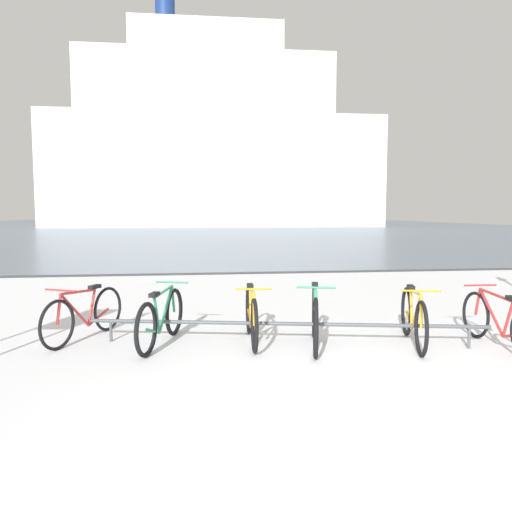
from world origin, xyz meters
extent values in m
cube|color=white|center=(0.00, -1.00, -0.04)|extent=(80.00, 22.00, 0.08)
cube|color=slate|center=(0.00, 65.00, -0.04)|extent=(80.00, 110.00, 0.08)
cube|color=#47474C|center=(0.00, 10.00, -0.02)|extent=(80.00, 0.50, 0.05)
cylinder|color=#4C5156|center=(-0.72, 2.51, 0.28)|extent=(5.09, 1.06, 0.05)
cylinder|color=#4C5156|center=(-3.00, 2.97, 0.14)|extent=(0.04, 0.04, 0.28)
cylinder|color=#4C5156|center=(1.56, 2.06, 0.14)|extent=(0.04, 0.04, 0.28)
torus|color=black|center=(-3.60, 2.64, 0.32)|extent=(0.31, 0.60, 0.64)
torus|color=black|center=(-3.15, 3.59, 0.32)|extent=(0.31, 0.60, 0.64)
cylinder|color=#B22D2D|center=(-3.45, 2.95, 0.44)|extent=(0.27, 0.52, 0.54)
cylinder|color=#B22D2D|center=(-3.30, 3.26, 0.41)|extent=(0.11, 0.19, 0.48)
cylinder|color=#B22D2D|center=(-3.42, 3.02, 0.67)|extent=(0.33, 0.64, 0.08)
cylinder|color=#B22D2D|center=(-3.24, 3.39, 0.25)|extent=(0.23, 0.43, 0.18)
cylinder|color=#B22D2D|center=(-3.58, 2.68, 0.51)|extent=(0.08, 0.12, 0.38)
cube|color=black|center=(-3.27, 3.33, 0.69)|extent=(0.16, 0.22, 0.05)
cylinder|color=#B22D2D|center=(-3.56, 2.71, 0.74)|extent=(0.43, 0.22, 0.02)
torus|color=black|center=(-2.18, 3.21, 0.33)|extent=(0.23, 0.65, 0.66)
torus|color=black|center=(-2.46, 2.21, 0.33)|extent=(0.23, 0.65, 0.66)
cylinder|color=#2D8C60|center=(-2.27, 2.89, 0.45)|extent=(0.18, 0.54, 0.55)
cylinder|color=#2D8C60|center=(-2.36, 2.56, 0.42)|extent=(0.09, 0.19, 0.49)
cylinder|color=#2D8C60|center=(-2.29, 2.81, 0.69)|extent=(0.22, 0.66, 0.08)
cylinder|color=#2D8C60|center=(-2.40, 2.42, 0.26)|extent=(0.16, 0.45, 0.18)
cylinder|color=#2D8C60|center=(-2.19, 3.17, 0.52)|extent=(0.07, 0.12, 0.39)
cube|color=black|center=(-2.38, 2.49, 0.70)|extent=(0.13, 0.21, 0.05)
cylinder|color=#2D8C60|center=(-2.20, 3.14, 0.76)|extent=(0.45, 0.15, 0.02)
torus|color=black|center=(-1.16, 2.21, 0.34)|extent=(0.07, 0.68, 0.68)
torus|color=black|center=(-1.12, 3.20, 0.34)|extent=(0.07, 0.68, 0.68)
cylinder|color=gold|center=(-1.15, 2.53, 0.46)|extent=(0.06, 0.52, 0.57)
cylinder|color=gold|center=(-1.14, 2.85, 0.44)|extent=(0.04, 0.18, 0.51)
cylinder|color=gold|center=(-1.15, 2.60, 0.71)|extent=(0.06, 0.65, 0.08)
cylinder|color=gold|center=(-1.13, 2.99, 0.26)|extent=(0.05, 0.43, 0.19)
cylinder|color=gold|center=(-1.16, 2.24, 0.53)|extent=(0.04, 0.11, 0.40)
cube|color=black|center=(-1.13, 2.92, 0.72)|extent=(0.09, 0.20, 0.05)
cylinder|color=gold|center=(-1.16, 2.28, 0.78)|extent=(0.46, 0.04, 0.02)
torus|color=black|center=(-0.47, 1.91, 0.36)|extent=(0.21, 0.72, 0.72)
torus|color=black|center=(-0.26, 2.84, 0.36)|extent=(0.21, 0.72, 0.72)
cylinder|color=#2D8C60|center=(-0.40, 2.21, 0.49)|extent=(0.15, 0.50, 0.61)
cylinder|color=#2D8C60|center=(-0.33, 2.52, 0.47)|extent=(0.07, 0.18, 0.54)
cylinder|color=#2D8C60|center=(-0.38, 2.28, 0.76)|extent=(0.17, 0.61, 0.09)
cylinder|color=#2D8C60|center=(-0.30, 2.64, 0.28)|extent=(0.13, 0.42, 0.20)
cylinder|color=#2D8C60|center=(-0.46, 1.95, 0.57)|extent=(0.06, 0.11, 0.43)
cube|color=black|center=(-0.31, 2.59, 0.77)|extent=(0.12, 0.21, 0.05)
cylinder|color=#2D8C60|center=(-0.45, 1.98, 0.83)|extent=(0.45, 0.13, 0.02)
torus|color=black|center=(0.80, 1.82, 0.34)|extent=(0.22, 0.67, 0.68)
torus|color=black|center=(1.06, 2.81, 0.34)|extent=(0.22, 0.67, 0.68)
cylinder|color=gold|center=(0.89, 2.14, 0.46)|extent=(0.17, 0.53, 0.57)
cylinder|color=gold|center=(0.97, 2.46, 0.43)|extent=(0.08, 0.19, 0.51)
cylinder|color=gold|center=(0.91, 2.22, 0.71)|extent=(0.21, 0.66, 0.08)
cylinder|color=gold|center=(1.01, 2.60, 0.26)|extent=(0.15, 0.44, 0.19)
cylinder|color=gold|center=(0.81, 1.86, 0.53)|extent=(0.06, 0.12, 0.40)
cube|color=black|center=(0.99, 2.54, 0.72)|extent=(0.13, 0.21, 0.05)
cylinder|color=gold|center=(0.82, 1.89, 0.78)|extent=(0.45, 0.14, 0.02)
torus|color=black|center=(1.95, 2.56, 0.32)|extent=(0.05, 0.64, 0.64)
cylinder|color=#B22D2D|center=(1.94, 2.21, 0.43)|extent=(0.04, 0.57, 0.54)
cylinder|color=#B22D2D|center=(1.94, 1.85, 0.41)|extent=(0.04, 0.20, 0.48)
cylinder|color=#B22D2D|center=(1.94, 2.13, 0.67)|extent=(0.05, 0.71, 0.08)
cylinder|color=#B22D2D|center=(1.95, 2.52, 0.50)|extent=(0.04, 0.12, 0.38)
cylinder|color=#B22D2D|center=(1.95, 2.48, 0.74)|extent=(0.46, 0.03, 0.02)
cube|color=silver|center=(0.68, 57.51, 6.44)|extent=(39.34, 13.49, 12.89)
cube|color=white|center=(-0.30, 57.52, 16.43)|extent=(29.52, 11.41, 7.09)
cube|color=white|center=(-0.30, 57.52, 21.78)|extent=(17.75, 9.31, 3.61)
cylinder|color=navy|center=(-5.19, 57.59, 26.49)|extent=(2.33, 2.33, 5.80)
camera|label=1|loc=(-1.87, -3.58, 1.72)|focal=34.03mm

